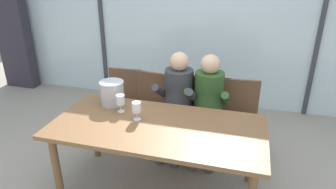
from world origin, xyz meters
TOP-DOWN VIEW (x-y plane):
  - ground at (0.00, 1.00)m, footprint 14.00×14.00m
  - window_glass_panel at (0.00, 2.17)m, footprint 7.11×0.03m
  - window_mullion_left at (-1.60, 2.15)m, footprint 0.06×0.06m
  - window_mullion_right at (1.60, 2.15)m, footprint 0.06×0.06m
  - hillside_vineyard at (0.00, 6.19)m, footprint 13.11×2.40m
  - curtain_heavy_drape at (-3.21, 1.99)m, footprint 0.56×0.20m
  - dining_table at (0.00, 0.00)m, footprint 1.91×0.93m
  - chair_near_curtain at (-0.73, 0.90)m, footprint 0.46×0.46m
  - chair_left_of_center at (-0.38, 0.87)m, footprint 0.49×0.49m
  - chair_center at (0.01, 0.91)m, footprint 0.45×0.45m
  - chair_right_of_center at (0.36, 0.88)m, footprint 0.48×0.48m
  - chair_near_window_right at (0.69, 0.90)m, footprint 0.48×0.48m
  - person_charcoal_jacket at (-0.00, 0.74)m, footprint 0.48×0.63m
  - person_olive_shirt at (0.34, 0.74)m, footprint 0.47×0.61m
  - ice_bucket_primary at (-0.57, 0.30)m, footprint 0.25×0.25m
  - wine_glass_by_left_taster at (-0.42, 0.16)m, footprint 0.08×0.08m
  - wine_glass_near_bucket at (-0.21, 0.05)m, footprint 0.08×0.08m

SIDE VIEW (x-z plane):
  - ground at x=0.00m, z-range 0.00..0.00m
  - chair_near_curtain at x=-0.73m, z-range 0.07..0.93m
  - chair_left_of_center at x=-0.38m, z-range 0.07..0.93m
  - chair_center at x=0.01m, z-range 0.07..0.93m
  - chair_right_of_center at x=0.36m, z-range 0.07..0.93m
  - chair_near_window_right at x=0.69m, z-range 0.07..0.93m
  - dining_table at x=0.00m, z-range 0.29..1.01m
  - person_charcoal_jacket at x=0.00m, z-range 0.08..1.26m
  - person_olive_shirt at x=0.34m, z-range 0.08..1.26m
  - wine_glass_by_left_taster at x=-0.42m, z-range 0.76..0.93m
  - wine_glass_near_bucket at x=-0.21m, z-range 0.76..0.93m
  - hillside_vineyard at x=0.00m, z-range 0.00..1.70m
  - ice_bucket_primary at x=-0.57m, z-range 0.73..0.98m
  - window_glass_panel at x=0.00m, z-range 0.00..2.60m
  - window_mullion_left at x=-1.60m, z-range 0.00..2.60m
  - window_mullion_right at x=1.60m, z-range 0.00..2.60m
  - curtain_heavy_drape at x=-3.21m, z-range 0.00..2.60m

